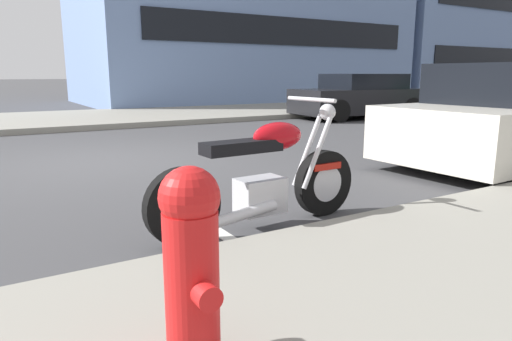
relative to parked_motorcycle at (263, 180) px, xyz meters
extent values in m
plane|color=#3D3D3F|center=(-0.38, 3.81, -0.42)|extent=(260.00, 260.00, 0.00)
cube|color=gray|center=(11.62, 10.47, -0.35)|extent=(120.00, 5.00, 0.14)
cube|color=silver|center=(-0.38, 0.25, -0.42)|extent=(0.12, 2.20, 0.01)
cylinder|color=black|center=(0.70, 0.04, -0.11)|extent=(0.62, 0.14, 0.61)
cylinder|color=silver|center=(0.70, 0.04, -0.11)|extent=(0.34, 0.14, 0.34)
cylinder|color=black|center=(-0.74, -0.03, -0.11)|extent=(0.62, 0.14, 0.61)
cylinder|color=silver|center=(-0.74, -0.03, -0.11)|extent=(0.34, 0.14, 0.34)
cube|color=silver|center=(-0.02, 0.00, -0.13)|extent=(0.41, 0.28, 0.30)
cube|color=black|center=(-0.20, -0.01, 0.31)|extent=(0.69, 0.25, 0.10)
ellipsoid|color=#B20C14|center=(0.16, 0.01, 0.37)|extent=(0.49, 0.26, 0.24)
cube|color=#B7190F|center=(-0.69, -0.03, 0.05)|extent=(0.37, 0.20, 0.06)
cube|color=#B7190F|center=(0.68, 0.03, 0.05)|extent=(0.33, 0.17, 0.06)
cylinder|color=silver|center=(0.54, 0.10, 0.20)|extent=(0.34, 0.06, 0.65)
cylinder|color=silver|center=(0.55, -0.04, 0.20)|extent=(0.34, 0.06, 0.65)
cylinder|color=silver|center=(0.52, 0.03, 0.67)|extent=(0.06, 0.62, 0.04)
sphere|color=silver|center=(0.72, 0.04, 0.55)|extent=(0.15, 0.15, 0.15)
cylinder|color=silver|center=(-0.32, -0.15, -0.22)|extent=(0.71, 0.12, 0.16)
cylinder|color=black|center=(3.32, 1.35, -0.11)|extent=(0.63, 0.24, 0.62)
cube|color=black|center=(7.88, 7.18, 0.09)|extent=(4.14, 2.08, 0.71)
cube|color=black|center=(8.02, 7.17, 0.67)|extent=(2.28, 1.80, 0.44)
cylinder|color=black|center=(6.50, 6.48, -0.11)|extent=(0.64, 0.27, 0.62)
cylinder|color=black|center=(6.62, 8.09, -0.11)|extent=(0.64, 0.27, 0.62)
cylinder|color=black|center=(9.14, 6.27, -0.11)|extent=(0.64, 0.27, 0.62)
cylinder|color=black|center=(9.26, 7.89, -0.11)|extent=(0.64, 0.27, 0.62)
cylinder|color=red|center=(-1.35, -1.64, 0.04)|extent=(0.22, 0.22, 0.65)
sphere|color=red|center=(-1.35, -1.64, 0.42)|extent=(0.24, 0.24, 0.24)
cylinder|color=red|center=(-1.35, -1.50, 0.07)|extent=(0.10, 0.08, 0.10)
cylinder|color=red|center=(-1.35, -1.78, 0.07)|extent=(0.10, 0.08, 0.10)
cube|color=black|center=(9.24, 12.74, 2.59)|extent=(12.41, 0.06, 1.10)
cube|color=#6B84B2|center=(23.30, 17.29, 4.60)|extent=(12.10, 9.03, 10.04)
cube|color=black|center=(23.30, 12.74, 1.79)|extent=(10.16, 0.06, 1.10)
cube|color=black|center=(23.30, 12.74, 4.90)|extent=(10.16, 0.06, 1.10)
camera|label=1|loc=(-2.00, -3.23, 0.88)|focal=32.23mm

